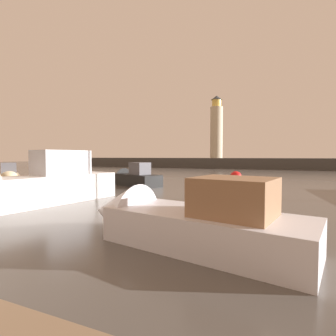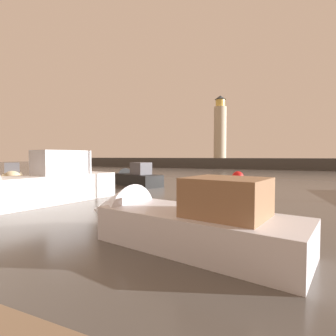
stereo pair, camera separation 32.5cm
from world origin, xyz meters
The scene contains 8 objects.
ground_plane centered at (0.00, 27.10, 0.00)m, with size 220.00×220.00×0.00m, color #4C4742.
breakwater centered at (0.00, 54.20, 1.07)m, with size 81.45×5.83×2.13m, color #423F3D.
lighthouse centered at (-6.62, 54.20, 8.45)m, with size 2.64×2.64×13.34m.
motorboat_0 centered at (-5.36, 7.72, 0.98)m, with size 3.73×8.91×3.16m.
motorboat_1 centered at (-16.43, 14.08, 0.59)m, with size 5.85×4.77×2.21m.
motorboat_2 centered at (3.28, 5.07, 0.64)m, with size 7.46×3.52×2.49m.
motorboat_3 centered at (-5.79, 17.70, 0.63)m, with size 6.24×4.17×2.34m.
mooring_buoy centered at (2.34, 23.53, 0.54)m, with size 1.09×1.09×1.09m, color red.
Camera 2 is at (6.59, -1.95, 2.51)m, focal length 28.12 mm.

